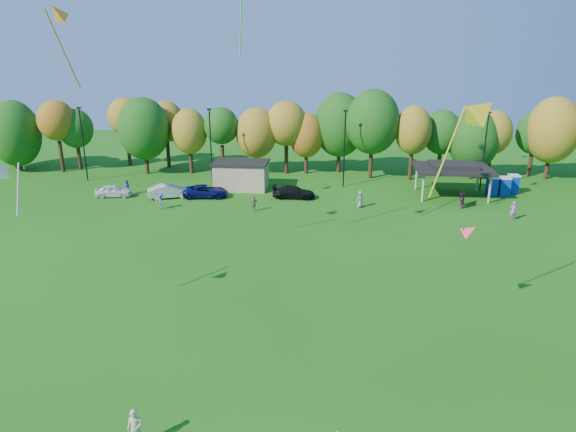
# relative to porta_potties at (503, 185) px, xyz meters

# --- Properties ---
(ground) EXTENTS (160.00, 160.00, 0.00)m
(ground) POSITION_rel_porta_potties_xyz_m (-19.98, -38.07, -1.10)
(ground) COLOR #19600F
(ground) RESTS_ON ground
(tree_line) EXTENTS (93.57, 10.55, 11.15)m
(tree_line) POSITION_rel_porta_potties_xyz_m (-21.01, 7.45, 4.82)
(tree_line) COLOR black
(tree_line) RESTS_ON ground
(lamp_posts) EXTENTS (64.50, 0.25, 9.09)m
(lamp_posts) POSITION_rel_porta_potties_xyz_m (-17.98, 1.93, 3.80)
(lamp_posts) COLOR black
(lamp_posts) RESTS_ON ground
(utility_building) EXTENTS (6.30, 4.30, 3.25)m
(utility_building) POSITION_rel_porta_potties_xyz_m (-29.98, -0.07, 0.54)
(utility_building) COLOR tan
(utility_building) RESTS_ON ground
(pavilion) EXTENTS (8.20, 6.20, 3.77)m
(pavilion) POSITION_rel_porta_potties_xyz_m (-5.98, -1.07, 2.13)
(pavilion) COLOR tan
(pavilion) RESTS_ON ground
(porta_potties) EXTENTS (3.75, 2.31, 2.18)m
(porta_potties) POSITION_rel_porta_potties_xyz_m (0.00, 0.00, 0.00)
(porta_potties) COLOR #0B3198
(porta_potties) RESTS_ON ground
(kite_flyer) EXTENTS (0.72, 0.53, 1.79)m
(kite_flyer) POSITION_rel_porta_potties_xyz_m (-26.98, -41.33, -0.20)
(kite_flyer) COLOR #B8B18A
(kite_flyer) RESTS_ON ground
(car_a) EXTENTS (4.17, 2.12, 1.36)m
(car_a) POSITION_rel_porta_potties_xyz_m (-43.61, -4.94, -0.42)
(car_a) COLOR white
(car_a) RESTS_ON ground
(car_b) EXTENTS (4.95, 3.11, 1.54)m
(car_b) POSITION_rel_porta_potties_xyz_m (-37.25, -4.76, -0.33)
(car_b) COLOR #AFAFB4
(car_b) RESTS_ON ground
(car_c) EXTENTS (5.23, 2.88, 1.39)m
(car_c) POSITION_rel_porta_potties_xyz_m (-33.32, -4.17, -0.40)
(car_c) COLOR #0D0F53
(car_c) RESTS_ON ground
(car_d) EXTENTS (4.71, 1.94, 1.36)m
(car_d) POSITION_rel_porta_potties_xyz_m (-23.49, -3.58, -0.42)
(car_d) COLOR black
(car_d) RESTS_ON ground
(far_person_0) EXTENTS (1.02, 0.85, 1.63)m
(far_person_0) POSITION_rel_porta_potties_xyz_m (-27.16, -8.75, -0.28)
(far_person_0) COLOR #8C8D56
(far_person_0) RESTS_ON ground
(far_person_1) EXTENTS (1.01, 1.04, 1.80)m
(far_person_1) POSITION_rel_porta_potties_xyz_m (-16.31, -6.39, -0.20)
(far_person_1) COLOR gray
(far_person_1) RESTS_ON ground
(far_person_2) EXTENTS (1.05, 1.80, 1.85)m
(far_person_2) POSITION_rel_porta_potties_xyz_m (-5.77, -5.67, -0.17)
(far_person_2) COLOR #83364B
(far_person_2) RESTS_ON ground
(far_person_3) EXTENTS (1.10, 1.24, 1.67)m
(far_person_3) POSITION_rel_porta_potties_xyz_m (-36.80, -8.89, -0.26)
(far_person_3) COLOR #4C469B
(far_person_3) RESTS_ON ground
(far_person_4) EXTENTS (0.69, 0.46, 1.84)m
(far_person_4) POSITION_rel_porta_potties_xyz_m (-1.71, -9.03, -0.18)
(far_person_4) COLOR #CA5FBE
(far_person_4) RESTS_ON ground
(far_person_5) EXTENTS (1.04, 1.03, 1.69)m
(far_person_5) POSITION_rel_porta_potties_xyz_m (-42.48, -3.92, -0.25)
(far_person_5) COLOR #4E55AC
(far_person_5) RESTS_ON ground
(kite_0) EXTENTS (3.44, 2.28, 5.65)m
(kite_0) POSITION_rel_porta_potties_xyz_m (-11.86, -31.61, 11.86)
(kite_0) COLOR gold
(kite_3) EXTENTS (1.43, 1.29, 1.17)m
(kite_3) POSITION_rel_porta_potties_xyz_m (-11.04, -29.12, 4.69)
(kite_3) COLOR #F40D37
(kite_12) EXTENTS (2.14, 3.09, 5.40)m
(kite_12) POSITION_rel_porta_potties_xyz_m (-36.84, -24.75, 16.88)
(kite_12) COLOR orange
(kite_15) EXTENTS (1.07, 2.12, 3.41)m
(kite_15) POSITION_rel_porta_potties_xyz_m (-36.67, -32.93, 8.64)
(kite_15) COLOR #BDBDBD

